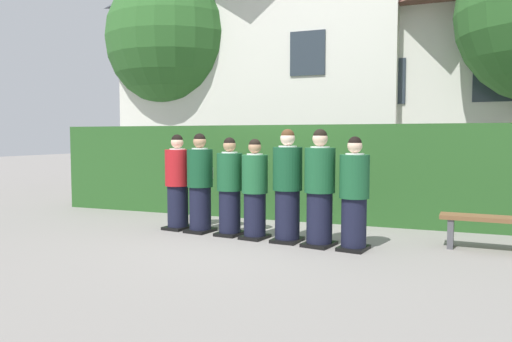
{
  "coord_description": "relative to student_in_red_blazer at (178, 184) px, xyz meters",
  "views": [
    {
      "loc": [
        2.7,
        -6.98,
        1.58
      ],
      "look_at": [
        0.0,
        0.0,
        1.05
      ],
      "focal_mm": 34.2,
      "sensor_mm": 36.0,
      "label": 1
    }
  ],
  "objects": [
    {
      "name": "student_front_row_1",
      "position": [
        0.47,
        -0.09,
        0.01
      ],
      "size": [
        0.44,
        0.54,
        1.63
      ],
      "color": "black",
      "rests_on": "ground"
    },
    {
      "name": "student_front_row_4",
      "position": [
        2.05,
        -0.28,
        0.04
      ],
      "size": [
        0.44,
        0.52,
        1.69
      ],
      "color": "black",
      "rests_on": "ground"
    },
    {
      "name": "student_front_row_3",
      "position": [
        1.51,
        -0.25,
        -0.03
      ],
      "size": [
        0.42,
        0.49,
        1.55
      ],
      "color": "black",
      "rests_on": "ground"
    },
    {
      "name": "school_building_main",
      "position": [
        -0.79,
        6.6,
        3.46
      ],
      "size": [
        8.31,
        3.89,
        8.25
      ],
      "color": "silver",
      "rests_on": "ground"
    },
    {
      "name": "hedge",
      "position": [
        1.52,
        1.77,
        0.13
      ],
      "size": [
        10.17,
        0.7,
        1.8
      ],
      "color": "#285623",
      "rests_on": "ground"
    },
    {
      "name": "student_front_row_2",
      "position": [
        1.04,
        -0.16,
        -0.02
      ],
      "size": [
        0.41,
        0.49,
        1.57
      ],
      "color": "black",
      "rests_on": "ground"
    },
    {
      "name": "ground_plane",
      "position": [
        1.52,
        -0.24,
        -0.77
      ],
      "size": [
        60.0,
        60.0,
        0.0
      ],
      "primitive_type": "plane",
      "color": "gray"
    },
    {
      "name": "student_in_red_blazer",
      "position": [
        0.0,
        0.0,
        0.0
      ],
      "size": [
        0.44,
        0.51,
        1.62
      ],
      "color": "black",
      "rests_on": "ground"
    },
    {
      "name": "student_front_row_5",
      "position": [
        2.57,
        -0.39,
        0.04
      ],
      "size": [
        0.48,
        0.55,
        1.69
      ],
      "color": "black",
      "rests_on": "ground"
    },
    {
      "name": "oak_tree_left",
      "position": [
        -3.25,
        5.52,
        3.63
      ],
      "size": [
        4.03,
        4.03,
        6.42
      ],
      "color": "brown",
      "rests_on": "ground"
    },
    {
      "name": "wooden_bench",
      "position": [
        4.89,
        0.17,
        -0.42
      ],
      "size": [
        1.42,
        0.43,
        0.48
      ],
      "color": "brown",
      "rests_on": "ground"
    },
    {
      "name": "student_front_row_6",
      "position": [
        3.07,
        -0.46,
        -0.02
      ],
      "size": [
        0.44,
        0.51,
        1.58
      ],
      "color": "black",
      "rests_on": "ground"
    },
    {
      "name": "school_building_annex",
      "position": [
        4.05,
        7.44,
        2.46
      ],
      "size": [
        5.62,
        4.7,
        6.31
      ],
      "color": "silver",
      "rests_on": "ground"
    }
  ]
}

